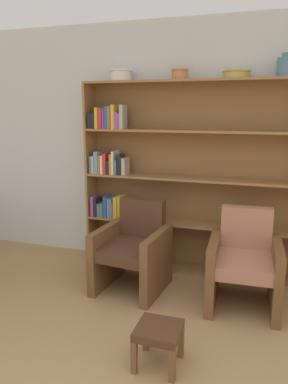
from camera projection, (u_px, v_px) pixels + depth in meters
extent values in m
cube|color=silver|center=(217.00, 149.00, 4.11)|extent=(12.00, 0.06, 2.75)
cube|color=olive|center=(91.00, 174.00, 4.44)|extent=(0.02, 0.30, 2.10)
cube|color=olive|center=(202.00, 81.00, 3.82)|extent=(2.54, 0.30, 0.03)
cube|color=olive|center=(196.00, 269.00, 4.27)|extent=(2.54, 0.30, 0.03)
cube|color=brown|center=(201.00, 178.00, 4.18)|extent=(2.54, 0.01, 2.10)
cube|color=red|center=(95.00, 249.00, 4.57)|extent=(0.02, 0.15, 0.20)
cube|color=#334CB2|center=(97.00, 249.00, 4.55)|extent=(0.04, 0.13, 0.22)
cube|color=orange|center=(101.00, 249.00, 4.57)|extent=(0.04, 0.19, 0.22)
cube|color=#4C756B|center=(104.00, 251.00, 4.55)|extent=(0.02, 0.16, 0.17)
cube|color=#B2A899|center=(106.00, 249.00, 4.51)|extent=(0.03, 0.13, 0.26)
cube|color=#7F6B4C|center=(110.00, 249.00, 4.52)|extent=(0.04, 0.17, 0.26)
cube|color=#4C756B|center=(113.00, 252.00, 4.50)|extent=(0.03, 0.15, 0.19)
cube|color=#4C756B|center=(115.00, 252.00, 4.51)|extent=(0.02, 0.18, 0.18)
cube|color=gold|center=(117.00, 249.00, 4.47)|extent=(0.02, 0.14, 0.27)
cube|color=#669EB2|center=(119.00, 250.00, 4.48)|extent=(0.03, 0.16, 0.24)
cube|color=#7F6B4C|center=(122.00, 253.00, 4.48)|extent=(0.03, 0.17, 0.19)
cube|color=olive|center=(198.00, 224.00, 4.16)|extent=(2.54, 0.30, 0.02)
cube|color=#994C99|center=(94.00, 206.00, 4.44)|extent=(0.04, 0.13, 0.23)
cube|color=black|center=(98.00, 207.00, 4.45)|extent=(0.03, 0.17, 0.21)
cube|color=#4C756B|center=(101.00, 209.00, 4.45)|extent=(0.04, 0.18, 0.16)
cube|color=#4C756B|center=(104.00, 209.00, 4.42)|extent=(0.03, 0.15, 0.17)
cube|color=#334CB2|center=(108.00, 206.00, 4.42)|extent=(0.04, 0.19, 0.24)
cube|color=#669EB2|center=(111.00, 207.00, 4.40)|extent=(0.02, 0.17, 0.23)
cube|color=#669EB2|center=(112.00, 208.00, 4.37)|extent=(0.02, 0.13, 0.22)
cube|color=#994C99|center=(115.00, 209.00, 4.39)|extent=(0.02, 0.18, 0.18)
cube|color=gold|center=(118.00, 207.00, 4.37)|extent=(0.04, 0.18, 0.25)
cube|color=gold|center=(121.00, 206.00, 4.35)|extent=(0.04, 0.17, 0.26)
cube|color=olive|center=(199.00, 179.00, 4.05)|extent=(2.54, 0.30, 0.02)
cube|color=#4C756B|center=(93.00, 164.00, 4.37)|extent=(0.02, 0.20, 0.20)
cube|color=#B2A899|center=(95.00, 164.00, 4.35)|extent=(0.03, 0.17, 0.20)
cube|color=#669EB2|center=(98.00, 162.00, 4.31)|extent=(0.04, 0.14, 0.25)
cube|color=orange|center=(101.00, 164.00, 4.31)|extent=(0.02, 0.15, 0.21)
cube|color=white|center=(104.00, 164.00, 4.31)|extent=(0.03, 0.17, 0.21)
cube|color=red|center=(107.00, 163.00, 4.30)|extent=(0.04, 0.18, 0.24)
cube|color=black|center=(110.00, 167.00, 4.29)|extent=(0.03, 0.16, 0.16)
cube|color=orange|center=(113.00, 164.00, 4.29)|extent=(0.03, 0.20, 0.23)
cube|color=white|center=(115.00, 162.00, 4.27)|extent=(0.02, 0.19, 0.26)
cube|color=#4C756B|center=(117.00, 167.00, 4.25)|extent=(0.03, 0.15, 0.17)
cube|color=black|center=(121.00, 164.00, 4.23)|extent=(0.04, 0.15, 0.23)
cube|color=#B2A899|center=(125.00, 166.00, 4.23)|extent=(0.04, 0.17, 0.19)
cube|color=olive|center=(201.00, 131.00, 3.93)|extent=(2.54, 0.30, 0.02)
cube|color=black|center=(92.00, 120.00, 4.25)|extent=(0.03, 0.18, 0.18)
cube|color=black|center=(94.00, 121.00, 4.21)|extent=(0.04, 0.12, 0.17)
cube|color=gold|center=(99.00, 118.00, 4.21)|extent=(0.03, 0.17, 0.23)
cube|color=red|center=(102.00, 118.00, 4.20)|extent=(0.04, 0.17, 0.23)
cube|color=#994C99|center=(106.00, 118.00, 4.18)|extent=(0.02, 0.16, 0.23)
cube|color=#334CB2|center=(109.00, 118.00, 4.19)|extent=(0.03, 0.19, 0.24)
cube|color=#7F6B4C|center=(110.00, 117.00, 4.14)|extent=(0.04, 0.12, 0.25)
cube|color=gold|center=(114.00, 117.00, 4.13)|extent=(0.04, 0.13, 0.26)
cube|color=#994C99|center=(118.00, 121.00, 4.13)|extent=(0.04, 0.14, 0.18)
cube|color=#994C99|center=(121.00, 121.00, 4.13)|extent=(0.02, 0.14, 0.17)
cube|color=#B2A899|center=(123.00, 117.00, 4.11)|extent=(0.04, 0.15, 0.26)
cylinder|color=silver|center=(121.00, 76.00, 4.08)|extent=(0.23, 0.23, 0.12)
torus|color=silver|center=(121.00, 71.00, 4.07)|extent=(0.26, 0.26, 0.02)
cylinder|color=#C67547|center=(180.00, 75.00, 3.88)|extent=(0.17, 0.17, 0.11)
torus|color=#C67547|center=(180.00, 70.00, 3.87)|extent=(0.19, 0.19, 0.02)
cylinder|color=tan|center=(236.00, 75.00, 3.71)|extent=(0.26, 0.26, 0.07)
torus|color=tan|center=(237.00, 71.00, 3.70)|extent=(0.28, 0.28, 0.02)
cylinder|color=slate|center=(287.00, 68.00, 3.56)|extent=(0.19, 0.19, 0.18)
cylinder|color=slate|center=(288.00, 55.00, 3.53)|extent=(0.10, 0.10, 0.04)
cube|color=brown|center=(145.00, 289.00, 3.41)|extent=(0.08, 0.08, 0.39)
cube|color=brown|center=(92.00, 278.00, 3.64)|extent=(0.08, 0.08, 0.39)
cube|color=brown|center=(168.00, 264.00, 3.96)|extent=(0.08, 0.08, 0.39)
cube|color=brown|center=(120.00, 256.00, 4.18)|extent=(0.08, 0.08, 0.39)
cube|color=#4C2D1E|center=(131.00, 250.00, 3.75)|extent=(0.54, 0.68, 0.12)
cube|color=#4C2D1E|center=(142.00, 219.00, 3.95)|extent=(0.49, 0.16, 0.43)
cube|color=brown|center=(157.00, 264.00, 3.66)|extent=(0.14, 0.68, 0.63)
cube|color=brown|center=(107.00, 255.00, 3.88)|extent=(0.14, 0.68, 0.63)
cube|color=brown|center=(278.00, 307.00, 3.10)|extent=(0.07, 0.07, 0.39)
cube|color=brown|center=(209.00, 298.00, 3.25)|extent=(0.07, 0.07, 0.39)
cube|color=brown|center=(273.00, 276.00, 3.68)|extent=(0.07, 0.07, 0.39)
cube|color=brown|center=(215.00, 269.00, 3.83)|extent=(0.07, 0.07, 0.39)
cube|color=#B2705B|center=(244.00, 263.00, 3.42)|extent=(0.51, 0.66, 0.12)
cube|color=#B2705B|center=(246.00, 229.00, 3.63)|extent=(0.48, 0.14, 0.43)
cube|color=brown|center=(276.00, 278.00, 3.37)|extent=(0.11, 0.68, 0.63)
cube|color=brown|center=(213.00, 271.00, 3.51)|extent=(0.11, 0.68, 0.63)
cube|color=brown|center=(146.00, 335.00, 2.84)|extent=(0.04, 0.04, 0.24)
cube|color=brown|center=(181.00, 342.00, 2.76)|extent=(0.04, 0.04, 0.24)
cube|color=brown|center=(134.00, 357.00, 2.59)|extent=(0.04, 0.04, 0.24)
cube|color=brown|center=(172.00, 365.00, 2.50)|extent=(0.04, 0.04, 0.24)
cube|color=#4C2D1E|center=(159.00, 330.00, 2.64)|extent=(0.31, 0.31, 0.06)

